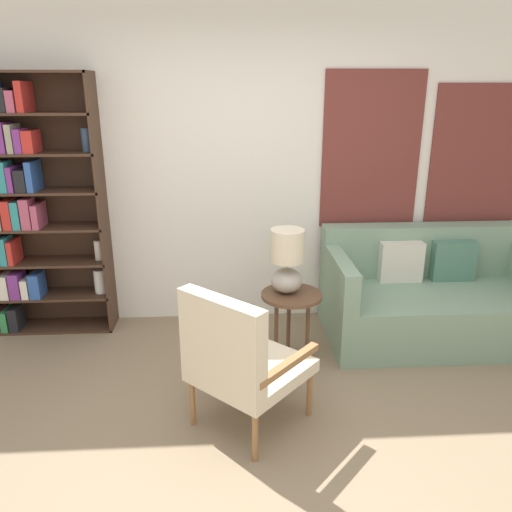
% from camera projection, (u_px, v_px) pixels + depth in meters
% --- Properties ---
extents(ground_plane, '(14.00, 14.00, 0.00)m').
position_uv_depth(ground_plane, '(250.00, 474.00, 2.70)').
color(ground_plane, '#847056').
extents(wall_back, '(6.40, 0.08, 2.70)m').
position_uv_depth(wall_back, '(245.00, 167.00, 4.19)').
color(wall_back, white).
rests_on(wall_back, ground_plane).
extents(bookshelf, '(1.00, 0.30, 2.11)m').
position_uv_depth(bookshelf, '(24.00, 203.00, 3.99)').
color(bookshelf, '#422B1E').
rests_on(bookshelf, ground_plane).
extents(armchair, '(0.85, 0.85, 0.92)m').
position_uv_depth(armchair, '(238.00, 357.00, 2.90)').
color(armchair, olive).
rests_on(armchair, ground_plane).
extents(couch, '(1.73, 0.93, 0.87)m').
position_uv_depth(couch, '(430.00, 298.00, 4.15)').
color(couch, gray).
rests_on(couch, ground_plane).
extents(side_table, '(0.44, 0.44, 0.57)m').
position_uv_depth(side_table, '(291.00, 304.00, 3.63)').
color(side_table, brown).
rests_on(side_table, ground_plane).
extents(table_lamp, '(0.24, 0.24, 0.47)m').
position_uv_depth(table_lamp, '(287.00, 260.00, 3.56)').
color(table_lamp, '#A59E93').
rests_on(table_lamp, side_table).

